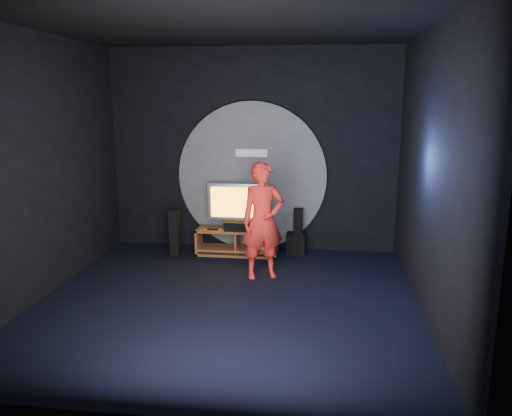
{
  "coord_description": "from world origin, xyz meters",
  "views": [
    {
      "loc": [
        1.17,
        -6.11,
        2.64
      ],
      "look_at": [
        0.25,
        1.05,
        1.05
      ],
      "focal_mm": 35.0,
      "sensor_mm": 36.0,
      "label": 1
    }
  ],
  "objects": [
    {
      "name": "remote",
      "position": [
        -0.6,
        1.93,
        0.46
      ],
      "size": [
        0.18,
        0.05,
        0.02
      ],
      "primitive_type": "cube",
      "color": "black",
      "rests_on": "media_console"
    },
    {
      "name": "right_wall",
      "position": [
        2.5,
        0.0,
        1.75
      ],
      "size": [
        0.04,
        5.0,
        3.5
      ],
      "primitive_type": "cube",
      "color": "black",
      "rests_on": "ground"
    },
    {
      "name": "back_wall",
      "position": [
        0.0,
        2.5,
        1.75
      ],
      "size": [
        5.0,
        0.04,
        3.5
      ],
      "primitive_type": "cube",
      "color": "black",
      "rests_on": "ground"
    },
    {
      "name": "wall_disc_panel",
      "position": [
        0.0,
        2.44,
        1.3
      ],
      "size": [
        2.6,
        0.11,
        2.6
      ],
      "color": "#515156",
      "rests_on": "ground"
    },
    {
      "name": "ceiling",
      "position": [
        0.0,
        0.0,
        3.5
      ],
      "size": [
        5.0,
        5.0,
        0.01
      ],
      "primitive_type": "cube",
      "color": "black",
      "rests_on": "back_wall"
    },
    {
      "name": "center_speaker",
      "position": [
        -0.2,
        1.94,
        0.53
      ],
      "size": [
        0.4,
        0.15,
        0.15
      ],
      "primitive_type": "cube",
      "color": "black",
      "rests_on": "media_console"
    },
    {
      "name": "tower_speaker_right",
      "position": [
        0.83,
        2.23,
        0.4
      ],
      "size": [
        0.16,
        0.18,
        0.79
      ],
      "primitive_type": "cube",
      "color": "black",
      "rests_on": "ground"
    },
    {
      "name": "tv",
      "position": [
        -0.2,
        2.12,
        0.87
      ],
      "size": [
        1.03,
        0.22,
        0.78
      ],
      "color": "#ABACB3",
      "rests_on": "media_console"
    },
    {
      "name": "media_console",
      "position": [
        -0.2,
        2.05,
        0.19
      ],
      "size": [
        1.39,
        0.45,
        0.45
      ],
      "color": "#994E2F",
      "rests_on": "ground"
    },
    {
      "name": "front_wall",
      "position": [
        0.0,
        -2.5,
        1.75
      ],
      "size": [
        5.0,
        0.04,
        3.5
      ],
      "primitive_type": "cube",
      "color": "black",
      "rests_on": "ground"
    },
    {
      "name": "left_wall",
      "position": [
        -2.5,
        0.0,
        1.75
      ],
      "size": [
        0.04,
        5.0,
        3.5
      ],
      "primitive_type": "cube",
      "color": "black",
      "rests_on": "ground"
    },
    {
      "name": "player",
      "position": [
        0.36,
        1.0,
        0.87
      ],
      "size": [
        0.74,
        0.61,
        1.74
      ],
      "primitive_type": "imported",
      "rotation": [
        0.0,
        0.0,
        0.36
      ],
      "color": "red",
      "rests_on": "ground"
    },
    {
      "name": "subwoofer",
      "position": [
        0.79,
        2.24,
        0.18
      ],
      "size": [
        0.32,
        0.32,
        0.35
      ],
      "primitive_type": "cube",
      "color": "black",
      "rests_on": "ground"
    },
    {
      "name": "tower_speaker_left",
      "position": [
        -1.25,
        1.85,
        0.4
      ],
      "size": [
        0.16,
        0.18,
        0.79
      ],
      "primitive_type": "cube",
      "color": "black",
      "rests_on": "ground"
    },
    {
      "name": "floor",
      "position": [
        0.0,
        0.0,
        0.0
      ],
      "size": [
        5.0,
        5.0,
        0.0
      ],
      "primitive_type": "plane",
      "color": "black",
      "rests_on": "ground"
    }
  ]
}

